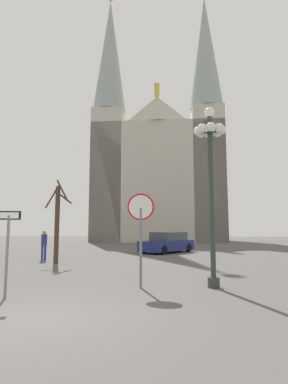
% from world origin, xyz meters
% --- Properties ---
extents(ground_plane, '(120.00, 120.00, 0.00)m').
position_xyz_m(ground_plane, '(0.00, 0.00, 0.00)').
color(ground_plane, '#514F4C').
extents(cathedral, '(17.65, 11.28, 34.73)m').
position_xyz_m(cathedral, '(-0.16, 35.83, 10.86)').
color(cathedral, '#BCB5A5').
rests_on(cathedral, ground).
extents(stop_sign, '(0.82, 0.17, 2.84)m').
position_xyz_m(stop_sign, '(1.63, 3.45, 2.01)').
color(stop_sign, slate).
rests_on(stop_sign, ground).
extents(one_way_arrow_sign, '(0.57, 0.20, 2.22)m').
position_xyz_m(one_way_arrow_sign, '(-1.63, 1.69, 1.38)').
color(one_way_arrow_sign, slate).
rests_on(one_way_arrow_sign, ground).
extents(street_lamp, '(1.03, 1.03, 5.64)m').
position_xyz_m(street_lamp, '(3.80, 3.80, 3.74)').
color(street_lamp, '#2D3833').
rests_on(street_lamp, ground).
extents(bare_tree, '(1.35, 1.34, 4.21)m').
position_xyz_m(bare_tree, '(-3.46, 9.26, 2.12)').
color(bare_tree, '#473323').
rests_on(bare_tree, ground).
extents(parked_car_near_navy, '(4.05, 4.79, 1.48)m').
position_xyz_m(parked_car_near_navy, '(1.86, 16.86, 0.69)').
color(parked_car_near_navy, navy).
rests_on(parked_car_near_navy, ground).
extents(pedestrian_walking, '(0.32, 0.32, 1.66)m').
position_xyz_m(pedestrian_walking, '(-4.70, 10.50, 1.01)').
color(pedestrian_walking, navy).
rests_on(pedestrian_walking, ground).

